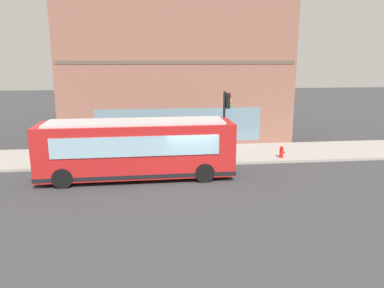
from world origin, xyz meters
TOP-DOWN VIEW (x-y plane):
  - ground at (0.00, 0.00)m, footprint 120.00×120.00m
  - sidewalk_curb at (5.02, 0.00)m, footprint 4.84×40.00m
  - building_corner at (11.77, 0.00)m, footprint 8.72×16.65m
  - city_bus_nearside at (0.76, 2.78)m, footprint 2.73×10.08m
  - traffic_light_near_corner at (2.95, -2.40)m, footprint 0.32×0.49m
  - fire_hydrant at (3.35, -6.04)m, footprint 0.35×0.35m
  - pedestrian_walking_along_curb at (5.06, 2.40)m, footprint 0.32×0.32m
  - pedestrian_by_light_pole at (3.81, 4.87)m, footprint 0.32×0.32m

SIDE VIEW (x-z plane):
  - ground at x=0.00m, z-range 0.00..0.00m
  - sidewalk_curb at x=5.02m, z-range 0.00..0.15m
  - fire_hydrant at x=3.35m, z-range 0.14..0.88m
  - pedestrian_by_light_pole at x=3.81m, z-range 0.27..1.90m
  - pedestrian_walking_along_curb at x=5.06m, z-range 0.28..2.01m
  - city_bus_nearside at x=0.76m, z-range 0.02..3.09m
  - traffic_light_near_corner at x=2.95m, z-range 0.97..5.15m
  - building_corner at x=11.77m, z-range -0.01..10.76m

